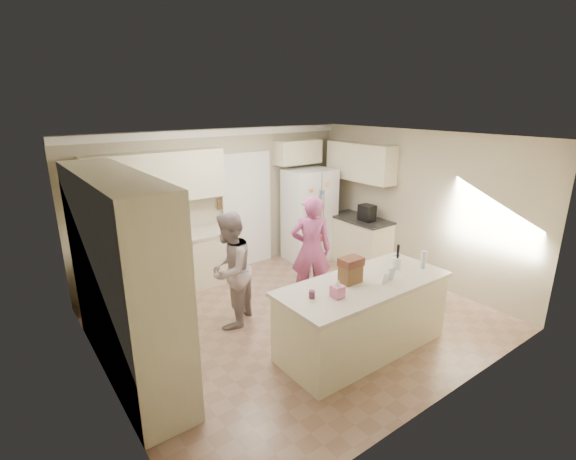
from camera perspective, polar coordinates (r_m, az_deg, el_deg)
floor at (r=6.27m, az=1.19°, el=-12.01°), size 5.20×4.60×0.02m
ceiling at (r=5.49m, az=1.37°, el=12.60°), size 5.20×4.60×0.02m
wall_back at (r=7.63m, az=-9.41°, el=3.75°), size 5.20×0.02×2.60m
wall_front at (r=4.29m, az=20.72°, el=-8.14°), size 5.20×0.02×2.60m
wall_left at (r=4.72m, az=-24.82°, el=-6.28°), size 0.02×4.60×2.60m
wall_right at (r=7.57m, az=17.13°, el=3.09°), size 0.02×4.60×2.60m
crown_back at (r=7.40m, az=-9.71°, el=12.97°), size 5.20×0.08×0.12m
pantry_bank at (r=5.01m, az=-21.69°, el=-6.11°), size 0.60×2.60×2.35m
back_base_cab at (r=7.19m, az=-16.10°, el=-4.79°), size 2.20×0.60×0.88m
back_countertop at (r=7.02m, az=-16.38°, el=-1.33°), size 2.24×0.63×0.04m
back_upper_cab at (r=6.91m, az=-17.48°, el=6.85°), size 2.20×0.35×0.80m
doorway_opening at (r=7.93m, az=-5.70°, el=2.54°), size 0.90×0.06×2.10m
doorway_casing at (r=7.90m, az=-5.57°, el=2.49°), size 1.02×0.03×2.22m
wall_frame_upper at (r=7.55m, az=-9.23°, el=5.56°), size 0.15×0.02×0.20m
wall_frame_lower at (r=7.61m, az=-9.13°, el=3.57°), size 0.15×0.02×0.20m
refrigerator at (r=8.22m, az=2.90°, el=2.06°), size 0.95×0.77×1.80m
fridge_seam at (r=7.96m, az=4.52°, el=1.52°), size 0.02×0.02×1.78m
fridge_dispenser at (r=7.75m, az=3.38°, el=3.02°), size 0.22×0.03×0.35m
fridge_handle_l at (r=7.88m, az=4.34°, el=2.49°), size 0.02×0.02×0.85m
fridge_handle_r at (r=7.94m, az=4.89°, el=2.60°), size 0.02×0.02×0.85m
over_fridge_cab at (r=8.21m, az=1.35°, el=10.60°), size 0.95×0.35×0.45m
right_base_cab at (r=8.19m, az=9.72°, el=-1.59°), size 0.60×1.20×0.88m
right_countertop at (r=8.05m, az=9.83°, el=1.49°), size 0.63×1.24×0.04m
right_upper_cab at (r=8.07m, az=9.86°, el=9.16°), size 0.35×1.50×0.70m
coffee_maker at (r=7.85m, az=10.74°, el=2.31°), size 0.22×0.28×0.30m
island_base at (r=5.46m, az=10.15°, el=-11.64°), size 2.20×0.90×0.88m
island_top at (r=5.26m, az=10.41°, el=-7.25°), size 2.28×0.96×0.05m
utensil_crock at (r=5.71m, az=14.61°, el=-4.43°), size 0.13×0.13×0.15m
tissue_box at (r=4.80m, az=6.78°, el=-8.32°), size 0.13×0.13×0.14m
tissue_plume at (r=4.75m, az=6.82°, el=-7.13°), size 0.08×0.08×0.08m
dollhouse_body at (r=5.17m, az=8.53°, el=-5.97°), size 0.26×0.18×0.22m
dollhouse_roof at (r=5.11m, az=8.61°, el=-4.32°), size 0.28×0.20×0.10m
jam_jar at (r=4.76m, az=3.29°, el=-8.79°), size 0.07×0.07×0.09m
greeting_card_a at (r=5.20m, az=13.22°, el=-6.46°), size 0.12×0.06×0.16m
greeting_card_b at (r=5.34m, az=13.87°, el=-5.87°), size 0.12×0.05×0.16m
water_bottle at (r=5.81m, az=18.05°, el=-3.88°), size 0.07×0.07×0.24m
shaker_salt at (r=5.94m, az=14.37°, el=-3.85°), size 0.05×0.05×0.09m
shaker_pepper at (r=5.99m, az=14.79°, el=-3.70°), size 0.05×0.05×0.09m
teen_boy at (r=5.83m, az=-7.99°, el=-5.46°), size 1.01×0.98×1.64m
teen_girl at (r=6.43m, az=3.17°, el=-2.74°), size 0.75×0.69×1.71m
fridge_magnets at (r=7.96m, az=4.56°, el=1.51°), size 0.76×0.02×1.44m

